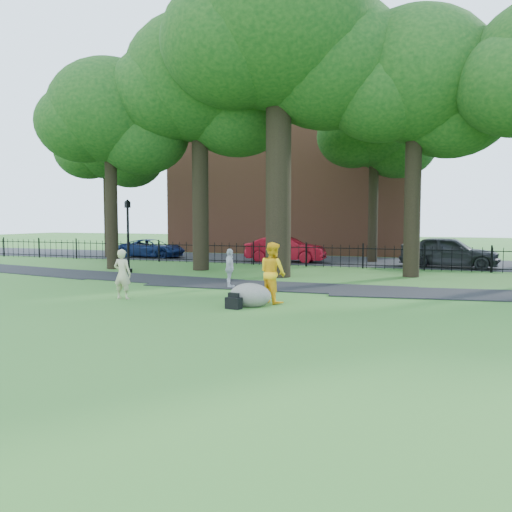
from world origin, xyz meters
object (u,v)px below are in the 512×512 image
at_px(boulder, 250,294).
at_px(woman, 122,274).
at_px(lamppost, 128,237).
at_px(red_sedan, 286,249).
at_px(big_tree, 282,40).
at_px(man, 273,273).

bearing_deg(boulder, woman, -177.23).
bearing_deg(lamppost, red_sedan, 79.90).
height_order(big_tree, woman, big_tree).
height_order(woman, lamppost, lamppost).
bearing_deg(red_sedan, lamppost, 142.19).
relative_size(big_tree, boulder, 11.51).
height_order(boulder, red_sedan, red_sedan).
xyz_separation_m(lamppost, red_sedan, (5.43, 7.90, -0.94)).
height_order(big_tree, lamppost, big_tree).
bearing_deg(woman, man, -173.18).
bearing_deg(woman, boulder, 178.43).
bearing_deg(red_sedan, boulder, -170.77).
distance_m(man, red_sedan, 14.22).
bearing_deg(man, big_tree, -39.95).
relative_size(boulder, red_sedan, 0.27).
xyz_separation_m(woman, lamppost, (-4.38, 6.77, 0.91)).
bearing_deg(red_sedan, woman, 172.62).
height_order(lamppost, red_sedan, lamppost).
bearing_deg(red_sedan, big_tree, -168.11).
distance_m(man, boulder, 1.02).
distance_m(woman, lamppost, 8.12).
bearing_deg(big_tree, man, -75.29).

